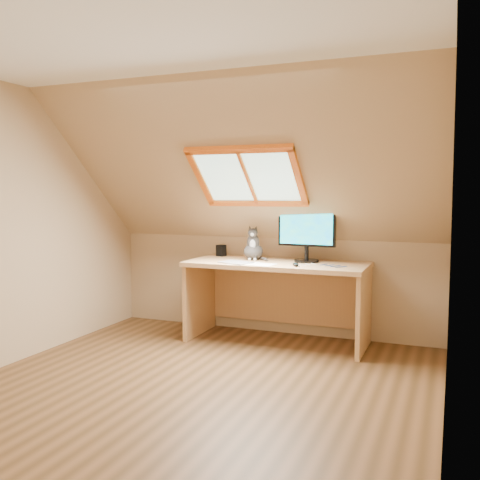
% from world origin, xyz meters
% --- Properties ---
extents(ground, '(3.50, 3.50, 0.00)m').
position_xyz_m(ground, '(0.00, 0.00, 0.00)').
color(ground, brown).
rests_on(ground, ground).
extents(room_shell, '(3.52, 3.52, 2.41)m').
position_xyz_m(room_shell, '(0.00, -0.09, 1.43)').
color(room_shell, tan).
rests_on(room_shell, ground).
extents(desk, '(1.75, 0.77, 0.80)m').
position_xyz_m(desk, '(0.18, 1.45, 0.56)').
color(desk, tan).
rests_on(desk, ground).
extents(monitor, '(0.57, 0.24, 0.53)m').
position_xyz_m(monitor, '(0.44, 1.49, 1.10)').
color(monitor, black).
rests_on(monitor, desk).
extents(cat, '(0.24, 0.27, 0.35)m').
position_xyz_m(cat, '(-0.10, 1.46, 0.92)').
color(cat, '#3C3735').
rests_on(cat, desk).
extents(desk_speaker, '(0.10, 0.10, 0.12)m').
position_xyz_m(desk_speaker, '(-0.53, 1.63, 0.86)').
color(desk_speaker, black).
rests_on(desk_speaker, desk).
extents(graphics_tablet, '(0.35, 0.29, 0.01)m').
position_xyz_m(graphics_tablet, '(-0.16, 1.14, 0.81)').
color(graphics_tablet, '#B2B2B7').
rests_on(graphics_tablet, desk).
extents(mouse, '(0.09, 0.11, 0.03)m').
position_xyz_m(mouse, '(0.43, 1.15, 0.82)').
color(mouse, black).
rests_on(mouse, desk).
extents(papers, '(0.33, 0.27, 0.00)m').
position_xyz_m(papers, '(-0.01, 1.12, 0.80)').
color(papers, white).
rests_on(papers, desk).
extents(cables, '(0.51, 0.26, 0.01)m').
position_xyz_m(cables, '(0.65, 1.26, 0.80)').
color(cables, silver).
rests_on(cables, desk).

